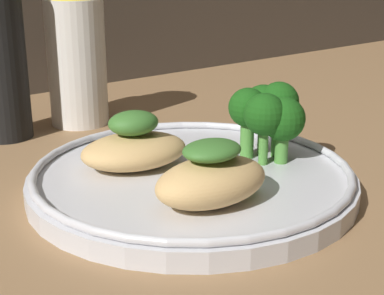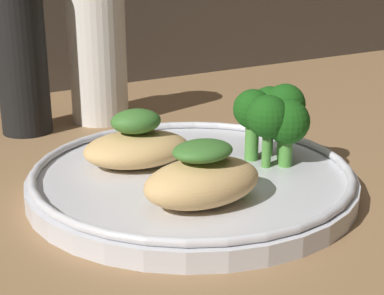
{
  "view_description": "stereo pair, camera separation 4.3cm",
  "coord_description": "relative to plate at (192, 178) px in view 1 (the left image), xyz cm",
  "views": [
    {
      "loc": [
        -25.33,
        -32.22,
        17.28
      ],
      "look_at": [
        0.0,
        0.0,
        3.4
      ],
      "focal_mm": 55.0,
      "sensor_mm": 36.0,
      "label": 1
    },
    {
      "loc": [
        -21.79,
        -34.71,
        17.28
      ],
      "look_at": [
        0.0,
        0.0,
        3.4
      ],
      "focal_mm": 55.0,
      "sensor_mm": 36.0,
      "label": 2
    }
  ],
  "objects": [
    {
      "name": "grilled_meat_middle",
      "position": [
        -2.69,
        3.7,
        2.05
      ],
      "size": [
        9.27,
        7.33,
        4.44
      ],
      "color": "tan",
      "rests_on": "plate"
    },
    {
      "name": "plate",
      "position": [
        0.0,
        0.0,
        0.0
      ],
      "size": [
        24.43,
        24.43,
        2.0
      ],
      "color": "silver",
      "rests_on": "ground_plane"
    },
    {
      "name": "ground_plane",
      "position": [
        0.0,
        0.0,
        -1.49
      ],
      "size": [
        180.0,
        180.0,
        1.0
      ],
      "primitive_type": "cube",
      "color": "#936D47"
    },
    {
      "name": "grilled_meat_front",
      "position": [
        -2.4,
        -5.11,
        2.18
      ],
      "size": [
        8.36,
        5.48,
        4.31
      ],
      "color": "tan",
      "rests_on": "plate"
    },
    {
      "name": "sauce_bottle",
      "position": [
        1.99,
        21.38,
        6.4
      ],
      "size": [
        5.88,
        5.88,
        15.44
      ],
      "color": "white",
      "rests_on": "ground_plane"
    },
    {
      "name": "broccoli_bunch",
      "position": [
        6.64,
        -1.11,
        4.25
      ],
      "size": [
        5.46,
        6.4,
        6.08
      ],
      "color": "#4C8E38",
      "rests_on": "plate"
    }
  ]
}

